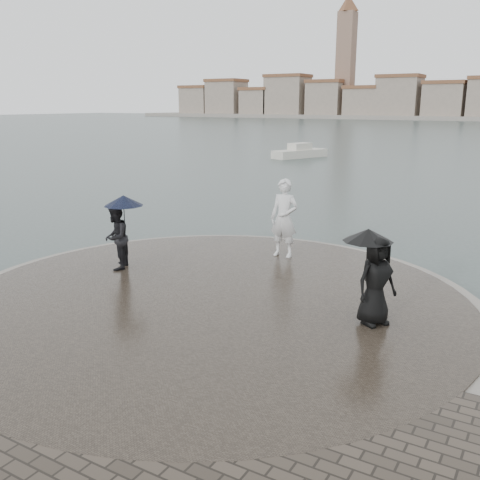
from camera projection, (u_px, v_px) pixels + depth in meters
The scene contains 6 objects.
ground at pixel (105, 374), 9.67m from camera, with size 400.00×400.00×0.00m, color #2B3835.
kerb_ring at pixel (212, 305), 12.54m from camera, with size 12.50×12.50×0.32m, color gray.
quay_tip at pixel (212, 304), 12.54m from camera, with size 11.90×11.90×0.36m, color #2D261E.
statue at pixel (284, 218), 15.56m from camera, with size 0.84×0.55×2.29m, color white.
visitor_left at pixel (118, 229), 14.34m from camera, with size 1.27×1.16×2.04m.
visitor_right at pixel (374, 271), 10.77m from camera, with size 1.25×1.15×1.95m.
Camera 1 is at (6.59, -6.27, 4.76)m, focal length 40.00 mm.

